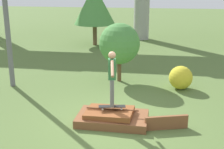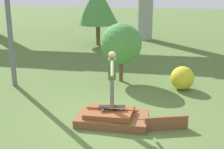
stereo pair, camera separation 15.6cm
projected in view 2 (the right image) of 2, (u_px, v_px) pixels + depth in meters
ground_plane at (112, 122)px, 9.54m from camera, size 80.00×80.00×0.00m
scrap_pile at (112, 117)px, 9.48m from camera, size 2.15×1.30×0.46m
scrap_plank_loose at (166, 123)px, 9.03m from camera, size 1.26×0.46×0.41m
skateboard at (112, 107)px, 9.36m from camera, size 0.83×0.34×0.09m
skater at (112, 75)px, 9.07m from camera, size 0.31×1.28×1.68m
tree_behind_left at (121, 44)px, 12.98m from camera, size 1.71×1.71×2.49m
tree_behind_right at (98, 5)px, 20.07m from camera, size 2.68×2.68×3.90m
bush_yellow_flowering at (182, 78)px, 12.30m from camera, size 0.93×0.93×0.93m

